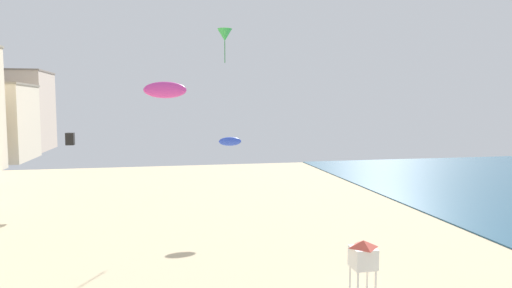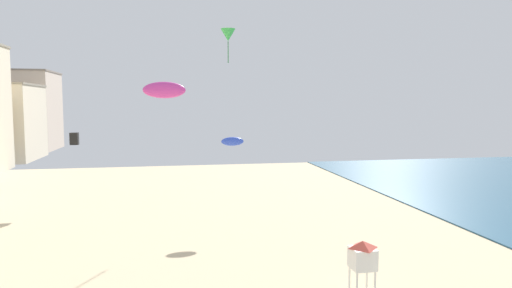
% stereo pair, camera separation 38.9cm
% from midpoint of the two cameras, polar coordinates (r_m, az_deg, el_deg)
% --- Properties ---
extents(boardwalk_hotel_furthest, '(13.63, 13.12, 15.27)m').
position_cam_midpoint_polar(boardwalk_hotel_furthest, '(99.05, -28.49, 3.69)').
color(boardwalk_hotel_furthest, '#C6B29E').
rests_on(boardwalk_hotel_furthest, ground).
extents(lifeguard_stand, '(1.10, 1.10, 2.55)m').
position_cam_midpoint_polar(lifeguard_stand, '(22.77, 12.83, -13.43)').
color(lifeguard_stand, white).
rests_on(lifeguard_stand, ground).
extents(kite_black_box, '(0.71, 0.71, 1.11)m').
position_cam_midpoint_polar(kite_black_box, '(44.29, -22.56, 0.59)').
color(kite_black_box, black).
extents(kite_green_delta_2, '(1.37, 1.37, 3.12)m').
position_cam_midpoint_polar(kite_green_delta_2, '(43.19, -4.21, 13.49)').
color(kite_green_delta_2, green).
extents(kite_magenta_parafoil_3, '(1.92, 0.53, 0.75)m').
position_cam_midpoint_polar(kite_magenta_parafoil_3, '(21.11, -11.86, 6.66)').
color(kite_magenta_parafoil_3, '#DB3D9E').
extents(kite_blue_parafoil, '(1.77, 0.49, 0.69)m').
position_cam_midpoint_polar(kite_blue_parafoil, '(35.56, -3.60, 0.32)').
color(kite_blue_parafoil, blue).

